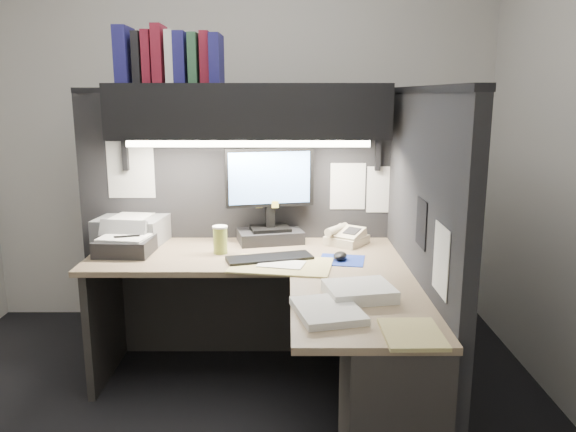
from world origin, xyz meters
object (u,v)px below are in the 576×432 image
object	(u,v)px
desk	(306,345)
coffee_cup	(220,241)
keyboard	(270,258)
telephone	(347,237)
notebook_stack	(125,246)
overhead_shelf	(250,111)
printer	(133,229)
monitor	(270,206)

from	to	relation	value
desk	coffee_cup	distance (m)	0.81
keyboard	telephone	xyz separation A→B (m)	(0.44, 0.33, 0.03)
coffee_cup	keyboard	bearing A→B (deg)	-26.72
telephone	notebook_stack	world-z (taller)	notebook_stack
overhead_shelf	printer	distance (m)	0.99
overhead_shelf	printer	size ratio (longest dim) A/B	4.04
keyboard	telephone	size ratio (longest dim) A/B	2.17
overhead_shelf	notebook_stack	xyz separation A→B (m)	(-0.68, -0.21, -0.73)
overhead_shelf	notebook_stack	distance (m)	1.02
telephone	keyboard	bearing A→B (deg)	-106.76
printer	telephone	bearing A→B (deg)	5.78
printer	keyboard	bearing A→B (deg)	-16.81
monitor	coffee_cup	world-z (taller)	monitor
desk	telephone	bearing A→B (deg)	70.99
keyboard	notebook_stack	distance (m)	0.81
keyboard	notebook_stack	world-z (taller)	notebook_stack
monitor	keyboard	bearing A→B (deg)	-101.52
monitor	notebook_stack	size ratio (longest dim) A/B	1.90
desk	notebook_stack	world-z (taller)	notebook_stack
desk	keyboard	world-z (taller)	keyboard
monitor	printer	distance (m)	0.83
overhead_shelf	notebook_stack	bearing A→B (deg)	-163.16
desk	keyboard	bearing A→B (deg)	113.56
monitor	coffee_cup	bearing A→B (deg)	-151.31
monitor	coffee_cup	xyz separation A→B (m)	(-0.27, -0.24, -0.15)
monitor	telephone	world-z (taller)	monitor
keyboard	printer	distance (m)	0.91
overhead_shelf	coffee_cup	size ratio (longest dim) A/B	10.72
desk	notebook_stack	xyz separation A→B (m)	(-0.98, 0.55, 0.33)
desk	printer	bearing A→B (deg)	141.58
telephone	coffee_cup	size ratio (longest dim) A/B	1.44
desk	telephone	xyz separation A→B (m)	(0.26, 0.75, 0.33)
desk	notebook_stack	bearing A→B (deg)	150.98
keyboard	coffee_cup	size ratio (longest dim) A/B	3.12
printer	coffee_cup	bearing A→B (deg)	-15.77
notebook_stack	keyboard	bearing A→B (deg)	-8.90
keyboard	coffee_cup	xyz separation A→B (m)	(-0.28, 0.14, 0.06)
desk	printer	distance (m)	1.34
coffee_cup	printer	distance (m)	0.60
monitor	desk	bearing A→B (deg)	-89.24
monitor	keyboard	size ratio (longest dim) A/B	1.24
coffee_cup	notebook_stack	distance (m)	0.53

